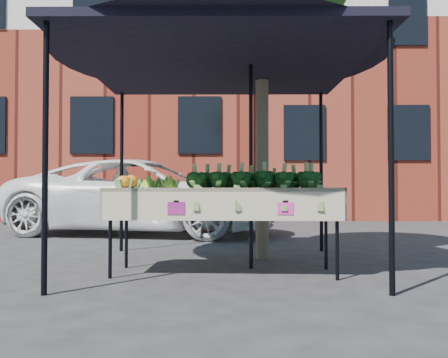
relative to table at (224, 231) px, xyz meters
The scene contains 10 objects.
ground 0.51m from the table, 152.32° to the left, with size 90.00×90.00×0.00m, color #242426.
table is the anchor object (origin of this frame).
canopy 1.01m from the table, 96.34° to the left, with size 3.16×3.16×2.74m, color black, non-canonical shape.
broccoli_heap 0.65m from the table, ahead, with size 1.45×0.55×0.24m, color #0E3511.
romanesco_cluster 0.86m from the table, behind, with size 0.41×0.55×0.18m, color #86B037.
cauliflower_pair 1.17m from the table, behind, with size 0.21×0.41×0.16m, color orange.
vehicle 5.33m from the table, 109.41° to the left, with size 2.49×1.50×5.40m, color white.
street_tree 2.31m from the table, 66.03° to the left, with size 2.46×2.46×4.85m, color #1E4C14, non-canonical shape.
building_left 13.80m from the table, 113.29° to the left, with size 12.00×8.00×9.00m, color maroon.
building_right 14.82m from the table, 61.72° to the left, with size 12.00×8.00×8.50m, color maroon.
Camera 1 is at (0.24, -5.09, 0.87)m, focal length 37.87 mm.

